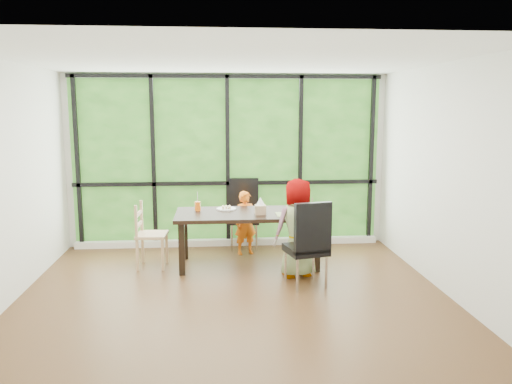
{
  "coord_description": "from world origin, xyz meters",
  "views": [
    {
      "loc": [
        -0.2,
        -5.75,
        2.17
      ],
      "look_at": [
        0.35,
        1.0,
        1.05
      ],
      "focal_mm": 35.64,
      "sensor_mm": 36.0,
      "label": 1
    }
  ],
  "objects_px": {
    "orange_cup": "(198,206)",
    "child_toddler": "(246,223)",
    "chair_end_beech": "(152,235)",
    "plate_near": "(291,214)",
    "chair_interior_leather": "(306,243)",
    "green_cup": "(312,212)",
    "child_older": "(296,228)",
    "tissue_box": "(260,210)",
    "dining_table": "(248,239)",
    "plate_far": "(226,209)",
    "chair_window_leather": "(244,214)",
    "white_mug": "(314,208)"
  },
  "relations": [
    {
      "from": "tissue_box",
      "to": "plate_near",
      "type": "bearing_deg",
      "value": -9.95
    },
    {
      "from": "chair_end_beech",
      "to": "plate_near",
      "type": "height_order",
      "value": "chair_end_beech"
    },
    {
      "from": "green_cup",
      "to": "white_mug",
      "type": "xyz_separation_m",
      "value": [
        0.1,
        0.3,
        -0.01
      ]
    },
    {
      "from": "plate_near",
      "to": "orange_cup",
      "type": "bearing_deg",
      "value": 162.97
    },
    {
      "from": "dining_table",
      "to": "tissue_box",
      "type": "bearing_deg",
      "value": -40.86
    },
    {
      "from": "chair_end_beech",
      "to": "child_toddler",
      "type": "height_order",
      "value": "child_toddler"
    },
    {
      "from": "chair_interior_leather",
      "to": "tissue_box",
      "type": "relative_size",
      "value": 7.44
    },
    {
      "from": "white_mug",
      "to": "tissue_box",
      "type": "bearing_deg",
      "value": -168.63
    },
    {
      "from": "chair_interior_leather",
      "to": "green_cup",
      "type": "height_order",
      "value": "chair_interior_leather"
    },
    {
      "from": "white_mug",
      "to": "chair_end_beech",
      "type": "bearing_deg",
      "value": 179.75
    },
    {
      "from": "chair_window_leather",
      "to": "tissue_box",
      "type": "bearing_deg",
      "value": -77.78
    },
    {
      "from": "dining_table",
      "to": "chair_interior_leather",
      "type": "xyz_separation_m",
      "value": [
        0.65,
        -0.9,
        0.17
      ]
    },
    {
      "from": "chair_end_beech",
      "to": "orange_cup",
      "type": "height_order",
      "value": "chair_end_beech"
    },
    {
      "from": "plate_far",
      "to": "plate_near",
      "type": "relative_size",
      "value": 1.32
    },
    {
      "from": "chair_interior_leather",
      "to": "plate_near",
      "type": "height_order",
      "value": "chair_interior_leather"
    },
    {
      "from": "plate_near",
      "to": "child_toddler",
      "type": "bearing_deg",
      "value": 126.24
    },
    {
      "from": "plate_near",
      "to": "green_cup",
      "type": "relative_size",
      "value": 1.94
    },
    {
      "from": "dining_table",
      "to": "child_older",
      "type": "xyz_separation_m",
      "value": [
        0.59,
        -0.52,
        0.27
      ]
    },
    {
      "from": "plate_near",
      "to": "green_cup",
      "type": "distance_m",
      "value": 0.29
    },
    {
      "from": "dining_table",
      "to": "chair_end_beech",
      "type": "relative_size",
      "value": 2.21
    },
    {
      "from": "dining_table",
      "to": "plate_far",
      "type": "height_order",
      "value": "plate_far"
    },
    {
      "from": "chair_interior_leather",
      "to": "plate_near",
      "type": "xyz_separation_m",
      "value": [
        -0.09,
        0.69,
        0.22
      ]
    },
    {
      "from": "green_cup",
      "to": "dining_table",
      "type": "bearing_deg",
      "value": 161.24
    },
    {
      "from": "chair_window_leather",
      "to": "tissue_box",
      "type": "height_order",
      "value": "chair_window_leather"
    },
    {
      "from": "child_toddler",
      "to": "orange_cup",
      "type": "relative_size",
      "value": 7.48
    },
    {
      "from": "green_cup",
      "to": "tissue_box",
      "type": "relative_size",
      "value": 0.74
    },
    {
      "from": "dining_table",
      "to": "plate_far",
      "type": "distance_m",
      "value": 0.54
    },
    {
      "from": "child_older",
      "to": "plate_far",
      "type": "relative_size",
      "value": 4.69
    },
    {
      "from": "chair_interior_leather",
      "to": "child_toddler",
      "type": "bearing_deg",
      "value": -79.48
    },
    {
      "from": "chair_interior_leather",
      "to": "plate_near",
      "type": "distance_m",
      "value": 0.73
    },
    {
      "from": "green_cup",
      "to": "tissue_box",
      "type": "bearing_deg",
      "value": 167.71
    },
    {
      "from": "child_toddler",
      "to": "orange_cup",
      "type": "height_order",
      "value": "child_toddler"
    },
    {
      "from": "white_mug",
      "to": "tissue_box",
      "type": "xyz_separation_m",
      "value": [
        -0.77,
        -0.16,
        0.02
      ]
    },
    {
      "from": "chair_window_leather",
      "to": "green_cup",
      "type": "height_order",
      "value": "chair_window_leather"
    },
    {
      "from": "plate_far",
      "to": "plate_near",
      "type": "bearing_deg",
      "value": -26.9
    },
    {
      "from": "orange_cup",
      "to": "child_toddler",
      "type": "bearing_deg",
      "value": 28.57
    },
    {
      "from": "child_toddler",
      "to": "child_older",
      "type": "bearing_deg",
      "value": -80.5
    },
    {
      "from": "child_older",
      "to": "plate_near",
      "type": "distance_m",
      "value": 0.34
    },
    {
      "from": "white_mug",
      "to": "chair_window_leather",
      "type": "bearing_deg",
      "value": 137.65
    },
    {
      "from": "green_cup",
      "to": "tissue_box",
      "type": "height_order",
      "value": "tissue_box"
    },
    {
      "from": "chair_end_beech",
      "to": "orange_cup",
      "type": "relative_size",
      "value": 7.06
    },
    {
      "from": "child_older",
      "to": "orange_cup",
      "type": "height_order",
      "value": "child_older"
    },
    {
      "from": "child_older",
      "to": "green_cup",
      "type": "relative_size",
      "value": 11.96
    },
    {
      "from": "chair_interior_leather",
      "to": "plate_far",
      "type": "bearing_deg",
      "value": -63.5
    },
    {
      "from": "tissue_box",
      "to": "chair_window_leather",
      "type": "bearing_deg",
      "value": 99.27
    },
    {
      "from": "chair_interior_leather",
      "to": "chair_end_beech",
      "type": "xyz_separation_m",
      "value": [
        -1.97,
        0.93,
        -0.09
      ]
    },
    {
      "from": "chair_interior_leather",
      "to": "chair_window_leather",
      "type": "bearing_deg",
      "value": -83.14
    },
    {
      "from": "dining_table",
      "to": "child_toddler",
      "type": "height_order",
      "value": "child_toddler"
    },
    {
      "from": "child_toddler",
      "to": "child_older",
      "type": "xyz_separation_m",
      "value": [
        0.59,
        -1.08,
        0.17
      ]
    },
    {
      "from": "chair_interior_leather",
      "to": "plate_far",
      "type": "xyz_separation_m",
      "value": [
        -0.94,
        1.13,
        0.22
      ]
    }
  ]
}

